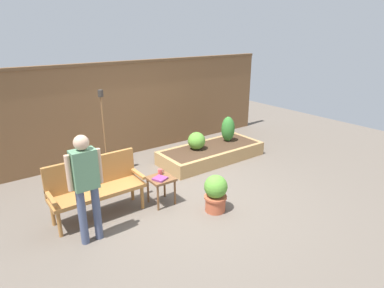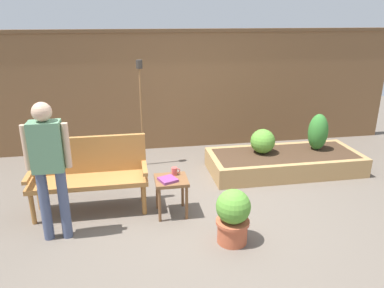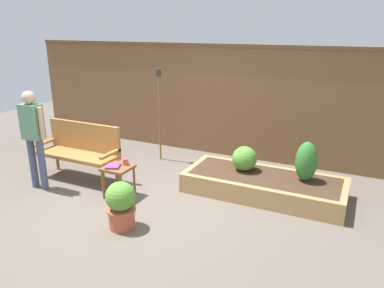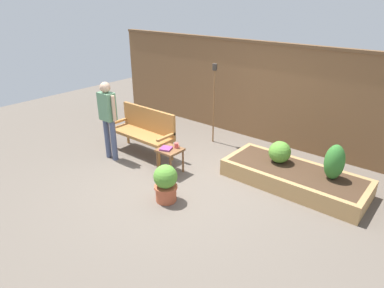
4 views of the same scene
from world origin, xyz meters
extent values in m
plane|color=#60564C|center=(0.00, 0.00, 0.00)|extent=(14.00, 14.00, 0.00)
cube|color=brown|center=(0.00, 2.60, 1.05)|extent=(8.40, 0.10, 2.10)
cube|color=brown|center=(0.00, 2.60, 2.13)|extent=(8.40, 0.14, 0.06)
cylinder|color=#A87038|center=(-0.74, 0.51, 0.20)|extent=(0.06, 0.06, 0.40)
cylinder|color=#A87038|center=(-0.74, 0.15, 0.20)|extent=(0.06, 0.06, 0.40)
cylinder|color=#A87038|center=(-2.06, 0.51, 0.20)|extent=(0.06, 0.06, 0.40)
cylinder|color=#A87038|center=(-2.06, 0.15, 0.20)|extent=(0.06, 0.06, 0.40)
cube|color=#A87038|center=(-1.40, 0.33, 0.43)|extent=(1.44, 0.48, 0.06)
cube|color=#A87038|center=(-1.40, 0.54, 0.70)|extent=(1.44, 0.06, 0.48)
cube|color=#A87038|center=(-2.09, 0.33, 0.56)|extent=(0.06, 0.48, 0.04)
cube|color=#A87038|center=(-0.71, 0.33, 0.56)|extent=(0.06, 0.48, 0.04)
cylinder|color=brown|center=(-0.24, 0.26, 0.22)|extent=(0.04, 0.04, 0.44)
cylinder|color=brown|center=(-0.24, -0.07, 0.22)|extent=(0.04, 0.04, 0.44)
cylinder|color=brown|center=(-0.57, 0.26, 0.22)|extent=(0.04, 0.04, 0.44)
cylinder|color=brown|center=(-0.57, -0.07, 0.22)|extent=(0.04, 0.04, 0.44)
cube|color=brown|center=(-0.40, 0.10, 0.46)|extent=(0.40, 0.40, 0.04)
cylinder|color=#CC4C47|center=(-0.35, 0.21, 0.53)|extent=(0.07, 0.07, 0.10)
torus|color=#CC4C47|center=(-0.31, 0.21, 0.53)|extent=(0.07, 0.01, 0.07)
cube|color=#7F3875|center=(-0.45, 0.04, 0.50)|extent=(0.25, 0.26, 0.03)
cylinder|color=#B75638|center=(0.18, -0.63, 0.12)|extent=(0.33, 0.33, 0.23)
cylinder|color=#B75638|center=(0.18, -0.63, 0.25)|extent=(0.37, 0.37, 0.04)
sphere|color=#569333|center=(0.18, -0.63, 0.44)|extent=(0.38, 0.38, 0.38)
cube|color=#AD8451|center=(1.55, 0.66, 0.15)|extent=(2.40, 0.09, 0.30)
cube|color=#AD8451|center=(1.55, 1.57, 0.15)|extent=(2.40, 0.09, 0.30)
cube|color=#AD8451|center=(0.39, 1.12, 0.15)|extent=(0.09, 0.82, 0.30)
cube|color=#AD8451|center=(2.70, 1.12, 0.15)|extent=(0.09, 0.82, 0.30)
cube|color=#422D1E|center=(1.55, 1.12, 0.15)|extent=(2.22, 0.82, 0.30)
cylinder|color=brown|center=(1.19, 1.21, 0.33)|extent=(0.04, 0.04, 0.06)
sphere|color=#569333|center=(1.19, 1.21, 0.49)|extent=(0.39, 0.39, 0.39)
cylinder|color=brown|center=(2.13, 1.21, 0.33)|extent=(0.04, 0.04, 0.06)
ellipsoid|color=#33752D|center=(2.13, 1.21, 0.60)|extent=(0.31, 0.31, 0.59)
cylinder|color=brown|center=(-0.67, 1.78, 0.80)|extent=(0.03, 0.03, 1.60)
cylinder|color=#332D28|center=(-0.67, 1.78, 1.67)|extent=(0.10, 0.10, 0.13)
cylinder|color=#475170|center=(-1.63, -0.21, 0.41)|extent=(0.11, 0.11, 0.82)
cylinder|color=#475170|center=(-1.83, -0.21, 0.41)|extent=(0.11, 0.11, 0.82)
cube|color=#5B8966|center=(-1.73, -0.21, 1.09)|extent=(0.32, 0.20, 0.54)
cylinder|color=tan|center=(-1.53, -0.21, 1.09)|extent=(0.07, 0.07, 0.49)
cylinder|color=tan|center=(-1.93, -0.21, 1.09)|extent=(0.07, 0.07, 0.49)
sphere|color=tan|center=(-1.73, -0.21, 1.46)|extent=(0.20, 0.20, 0.20)
camera|label=1|loc=(-2.90, -4.14, 2.81)|focal=30.28mm
camera|label=2|loc=(-0.87, -3.97, 2.36)|focal=34.21mm
camera|label=3|loc=(2.81, -3.99, 2.47)|focal=34.33mm
camera|label=4|loc=(3.44, -3.92, 3.03)|focal=31.65mm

